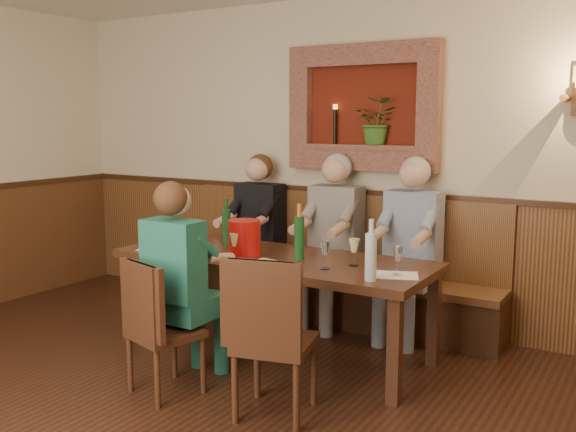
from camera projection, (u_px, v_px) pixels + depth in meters
name	position (u px, v px, depth m)	size (l,w,h in m)	color
room_shell	(62.00, 90.00, 3.02)	(6.04, 6.04, 2.82)	beige
wainscoting	(76.00, 354.00, 3.22)	(6.02, 6.02, 1.15)	#4C2915
wall_niche	(366.00, 113.00, 5.40)	(1.36, 0.30, 1.06)	#5D190D
dining_table	(273.00, 266.00, 4.77)	(2.40, 0.90, 0.75)	#3A1C11
bench	(331.00, 283.00, 5.62)	(3.00, 0.45, 1.11)	#381E0F
chair_near_left	(163.00, 355.00, 4.11)	(0.49, 0.49, 0.89)	#3A1C11
chair_near_right	(274.00, 369.00, 3.80)	(0.52, 0.52, 0.98)	#3A1C11
person_bench_left	(255.00, 247.00, 5.86)	(0.43, 0.52, 1.44)	black
person_bench_mid	(331.00, 255.00, 5.46)	(0.44, 0.54, 1.47)	#615D58
person_bench_right	(408.00, 265.00, 5.11)	(0.44, 0.53, 1.46)	navy
person_chair_front	(184.00, 301.00, 4.23)	(0.40, 0.49, 1.37)	#1A545B
spittoon_bucket	(244.00, 238.00, 4.71)	(0.24, 0.24, 0.27)	#BC0F0B
wine_bottle_green_a	(299.00, 237.00, 4.59)	(0.08, 0.08, 0.41)	#19471E
wine_bottle_green_b	(226.00, 226.00, 5.17)	(0.07, 0.07, 0.37)	#19471E
water_bottle	(371.00, 256.00, 4.01)	(0.09, 0.09, 0.39)	silver
tasting_sheet_a	(159.00, 248.00, 5.03)	(0.30, 0.22, 0.00)	white
tasting_sheet_b	(268.00, 263.00, 4.51)	(0.28, 0.20, 0.00)	white
tasting_sheet_c	(394.00, 275.00, 4.16)	(0.31, 0.22, 0.00)	white
tasting_sheet_d	(210.00, 257.00, 4.71)	(0.29, 0.21, 0.00)	white
wine_glass_0	(397.00, 261.00, 4.14)	(0.08, 0.08, 0.19)	white
wine_glass_1	(354.00, 252.00, 4.42)	(0.08, 0.08, 0.19)	#DCE086
wine_glass_2	(197.00, 232.00, 5.21)	(0.08, 0.08, 0.19)	white
wine_glass_3	(235.00, 246.00, 4.63)	(0.08, 0.08, 0.19)	#DCE086
wine_glass_4	(325.00, 255.00, 4.32)	(0.08, 0.08, 0.19)	white
wine_glass_5	(162.00, 233.00, 5.16)	(0.08, 0.08, 0.19)	#DCE086
wine_glass_6	(241.00, 237.00, 5.00)	(0.08, 0.08, 0.19)	white
wine_glass_7	(189.00, 240.00, 4.88)	(0.08, 0.08, 0.19)	#DCE086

